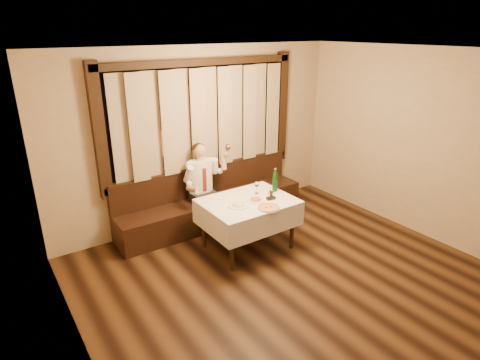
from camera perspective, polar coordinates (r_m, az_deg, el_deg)
room at (r=4.84m, az=6.20°, el=2.26°), size 5.01×6.01×2.81m
banquette at (r=6.61m, az=-4.04°, el=-3.47°), size 3.20×0.61×0.94m
dining_table at (r=5.69m, az=1.14°, el=-3.88°), size 1.27×0.97×0.76m
pizza at (r=5.40m, az=4.10°, el=-3.95°), size 0.31×0.31×0.03m
pasta_red at (r=5.62m, az=2.25°, el=-2.64°), size 0.25×0.25×0.09m
pasta_cream at (r=5.46m, az=-0.23°, el=-3.34°), size 0.28×0.28×0.10m
green_bottle at (r=5.93m, az=5.01°, el=-0.20°), size 0.08×0.08×0.36m
table_wine_glass at (r=5.81m, az=2.38°, el=-0.72°), size 0.07×0.07×0.19m
cruet_caddy at (r=5.67m, az=4.43°, el=-2.34°), size 0.13×0.08×0.13m
seated_man at (r=6.27m, az=-5.24°, el=-0.02°), size 0.75×0.56×1.38m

